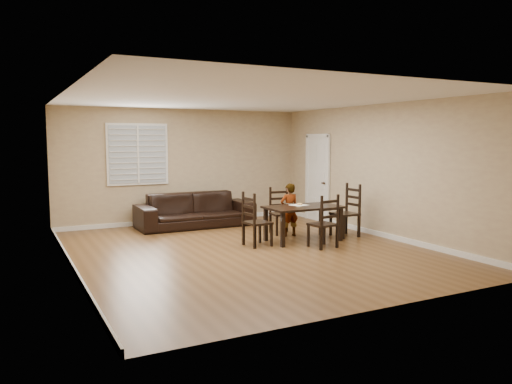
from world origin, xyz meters
TOP-DOWN VIEW (x-y plane):
  - ground at (0.00, 0.00)m, footprint 7.00×7.00m
  - room at (0.04, 0.18)m, footprint 6.04×7.04m
  - dining_table at (1.34, 0.28)m, footprint 1.47×0.83m
  - chair_near at (1.36, 1.22)m, footprint 0.49×0.46m
  - chair_far at (1.35, -0.51)m, footprint 0.49×0.46m
  - chair_left at (0.21, 0.27)m, footprint 0.47×0.50m
  - chair_right at (2.48, 0.28)m, footprint 0.46×0.49m
  - child at (1.34, 0.81)m, footprint 0.41×0.28m
  - napkin at (1.34, 0.45)m, footprint 0.36×0.36m
  - donut at (1.36, 0.45)m, footprint 0.11×0.11m
  - sofa at (0.01, 2.75)m, footprint 2.63×1.03m

SIDE VIEW (x-z plane):
  - ground at x=0.00m, z-range 0.00..0.00m
  - sofa at x=0.01m, z-range 0.00..0.77m
  - chair_near at x=1.36m, z-range -0.05..0.94m
  - chair_far at x=1.35m, z-range -0.05..0.94m
  - chair_left at x=0.21m, z-range -0.05..0.97m
  - chair_right at x=2.48m, z-range -0.05..1.03m
  - child at x=1.34m, z-range 0.00..1.09m
  - dining_table at x=1.34m, z-range 0.25..0.94m
  - napkin at x=1.34m, z-range 0.69..0.69m
  - donut at x=1.36m, z-range 0.69..0.73m
  - room at x=0.04m, z-range 0.45..3.17m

